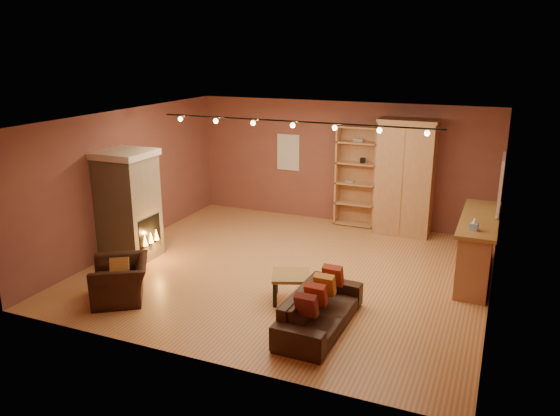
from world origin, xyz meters
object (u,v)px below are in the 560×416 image
at_px(armoire, 405,177).
at_px(fireplace, 129,206).
at_px(bar_counter, 477,247).
at_px(coffee_table, 291,278).
at_px(bookcase, 357,175).
at_px(armchair, 120,274).
at_px(loveseat, 320,303).

bearing_deg(armoire, fireplace, -142.43).
distance_m(bar_counter, coffee_table, 3.43).
relative_size(fireplace, coffee_table, 2.71).
distance_m(bookcase, armoire, 1.13).
height_order(bookcase, armchair, bookcase).
bearing_deg(loveseat, coffee_table, 48.86).
bearing_deg(bar_counter, loveseat, -125.04).
relative_size(fireplace, loveseat, 1.09).
distance_m(fireplace, bar_counter, 6.46).
xyz_separation_m(fireplace, bar_counter, (6.24, 1.59, -0.49)).
xyz_separation_m(armoire, loveseat, (-0.31, -4.74, -0.88)).
height_order(bookcase, bar_counter, bookcase).
distance_m(bar_counter, loveseat, 3.42).
bearing_deg(bar_counter, coffee_table, -141.64).
relative_size(armoire, loveseat, 1.30).
height_order(armoire, loveseat, armoire).
distance_m(armoire, bar_counter, 2.64).
relative_size(fireplace, armchair, 1.77).
xyz_separation_m(bar_counter, loveseat, (-1.96, -2.79, -0.18)).
relative_size(bookcase, armchair, 1.91).
distance_m(armoire, loveseat, 4.83).
bearing_deg(coffee_table, loveseat, -42.74).
relative_size(bar_counter, armchair, 1.97).
xyz_separation_m(fireplace, armoire, (4.59, 3.53, 0.20)).
bearing_deg(fireplace, bar_counter, 14.26).
relative_size(bookcase, coffee_table, 2.93).
height_order(fireplace, armoire, armoire).
relative_size(fireplace, bookcase, 0.93).
height_order(loveseat, armchair, armchair).
distance_m(bookcase, bar_counter, 3.55).
relative_size(bookcase, armoire, 0.91).
bearing_deg(fireplace, coffee_table, -8.60).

